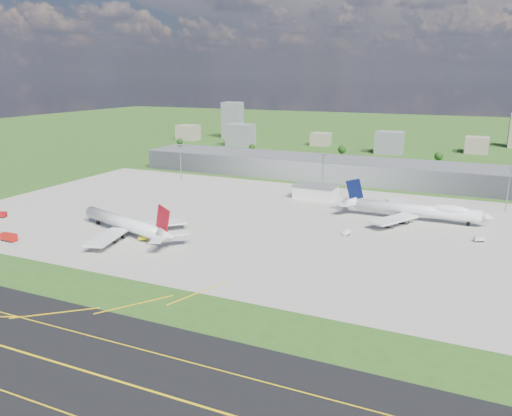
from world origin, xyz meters
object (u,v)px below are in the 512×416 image
at_px(van_white_far, 479,239).
at_px(airliner_blue_quad, 416,210).
at_px(fire_truck, 9,238).
at_px(van_white_near, 346,233).
at_px(tug_yellow, 143,239).
at_px(airliner_red_twin, 127,225).
at_px(crash_tender, 1,215).

bearing_deg(van_white_far, airliner_blue_quad, 116.68).
height_order(fire_truck, van_white_near, fire_truck).
bearing_deg(fire_truck, van_white_near, 28.30).
height_order(tug_yellow, van_white_far, van_white_far).
xyz_separation_m(airliner_blue_quad, van_white_near, (-27.77, -40.76, -4.48)).
distance_m(airliner_red_twin, van_white_far, 168.94).
xyz_separation_m(airliner_red_twin, crash_tender, (-83.60, -3.44, -3.82)).
bearing_deg(airliner_red_twin, airliner_blue_quad, -128.56).
height_order(fire_truck, crash_tender, fire_truck).
distance_m(airliner_blue_quad, fire_truck, 206.39).
distance_m(tug_yellow, van_white_near, 98.38).
bearing_deg(van_white_far, crash_tender, 169.20).
bearing_deg(van_white_near, van_white_far, -61.13).
bearing_deg(crash_tender, airliner_blue_quad, -0.44).
height_order(airliner_blue_quad, van_white_near, airliner_blue_quad).
bearing_deg(tug_yellow, airliner_red_twin, 138.32).
bearing_deg(airliner_red_twin, van_white_far, -141.66).
height_order(airliner_blue_quad, fire_truck, airliner_blue_quad).
relative_size(van_white_near, van_white_far, 0.99).
bearing_deg(airliner_blue_quad, tug_yellow, -142.65).
distance_m(fire_truck, tug_yellow, 63.38).
height_order(van_white_near, van_white_far, van_white_near).
xyz_separation_m(airliner_red_twin, van_white_near, (98.43, 43.60, -4.18)).
relative_size(tug_yellow, van_white_near, 0.90).
height_order(airliner_red_twin, fire_truck, airliner_red_twin).
xyz_separation_m(fire_truck, crash_tender, (-38.42, 27.13, -0.26)).
height_order(airliner_red_twin, airliner_blue_quad, airliner_blue_quad).
bearing_deg(van_white_near, crash_tender, 118.34).
xyz_separation_m(airliner_red_twin, tug_yellow, (12.47, -4.26, -4.41)).
relative_size(airliner_blue_quad, van_white_far, 15.25).
bearing_deg(airliner_red_twin, van_white_near, -138.43).
relative_size(airliner_red_twin, tug_yellow, 15.76).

